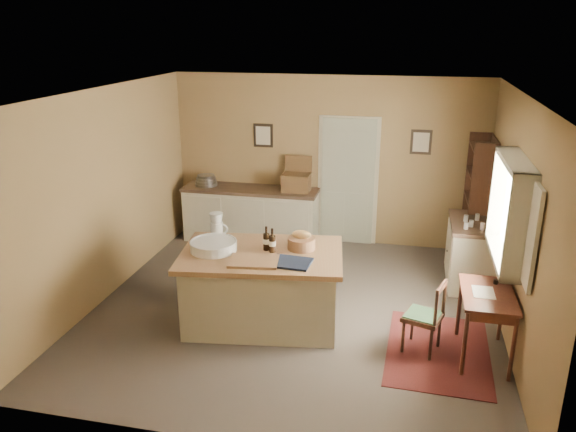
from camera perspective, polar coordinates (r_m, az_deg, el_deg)
name	(u,v)px	position (r m, az deg, el deg)	size (l,w,h in m)	color
ground	(295,308)	(7.24, 0.70, -9.36)	(5.00, 5.00, 0.00)	brown
wall_back	(327,161)	(9.08, 3.98, 5.62)	(5.00, 0.10, 2.70)	olive
wall_front	(230,304)	(4.47, -5.86, -8.87)	(5.00, 0.10, 2.70)	olive
wall_left	(105,195)	(7.60, -18.06, 2.07)	(0.10, 5.00, 2.70)	olive
wall_right	(517,223)	(6.69, 22.20, -0.64)	(0.10, 5.00, 2.70)	olive
ceiling	(296,93)	(6.42, 0.80, 12.39)	(5.00, 5.00, 0.00)	silver
door	(348,180)	(9.08, 6.10, 3.64)	(0.97, 0.06, 2.11)	#A0A38A
framed_prints	(340,139)	(8.96, 5.29, 7.82)	(2.82, 0.02, 0.38)	black
window	(514,211)	(6.43, 22.01, 0.51)	(0.25, 1.99, 1.12)	beige
work_island	(261,285)	(6.74, -2.73, -7.05)	(2.03, 1.47, 1.20)	beige
sideboard	(252,213)	(9.28, -3.72, 0.35)	(2.21, 0.63, 1.18)	beige
rug	(438,351)	(6.59, 14.99, -13.10)	(1.10, 1.60, 0.01)	#551919
writing_desk	(487,301)	(6.33, 19.60, -8.16)	(0.54, 0.89, 0.82)	#391A11
desk_chair	(423,317)	(6.37, 13.52, -9.94)	(0.38, 0.38, 0.82)	black
right_cabinet	(470,252)	(8.13, 18.01, -3.52)	(0.59, 1.07, 0.99)	beige
shelving_unit	(480,203)	(8.67, 18.94, 1.30)	(0.33, 0.86, 1.92)	black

